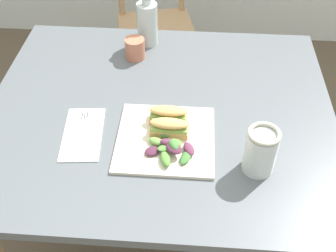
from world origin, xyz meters
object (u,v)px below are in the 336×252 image
object	(u,v)px
fork_on_napkin	(85,129)
bottle_cold_brew	(149,25)
dining_table	(161,136)
sandwich_half_back	(170,114)
mason_jar_iced_tea	(262,153)
plate_lunch	(167,139)
sandwich_half_front	(171,127)
chair_wooden_far	(156,24)
cup_extra_side	(136,49)

from	to	relation	value
fork_on_napkin	bottle_cold_brew	xyz separation A→B (m)	(0.14, 0.50, 0.07)
dining_table	fork_on_napkin	xyz separation A→B (m)	(-0.22, -0.12, 0.13)
sandwich_half_back	mason_jar_iced_tea	bearing A→B (deg)	-31.92
plate_lunch	mason_jar_iced_tea	distance (m)	0.28
dining_table	mason_jar_iced_tea	bearing A→B (deg)	-37.92
plate_lunch	mason_jar_iced_tea	size ratio (longest dim) A/B	2.05
sandwich_half_front	bottle_cold_brew	world-z (taller)	bottle_cold_brew
dining_table	chair_wooden_far	distance (m)	1.05
cup_extra_side	fork_on_napkin	bearing A→B (deg)	-105.22
sandwich_half_front	fork_on_napkin	distance (m)	0.27
mason_jar_iced_tea	cup_extra_side	world-z (taller)	mason_jar_iced_tea
sandwich_half_back	cup_extra_side	world-z (taller)	cup_extra_side
fork_on_napkin	cup_extra_side	world-z (taller)	cup_extra_side
dining_table	cup_extra_side	xyz separation A→B (m)	(-0.11, 0.28, 0.16)
plate_lunch	cup_extra_side	bearing A→B (deg)	108.95
dining_table	fork_on_napkin	world-z (taller)	fork_on_napkin
sandwich_half_back	mason_jar_iced_tea	distance (m)	0.31
sandwich_half_front	bottle_cold_brew	bearing A→B (deg)	103.22
chair_wooden_far	sandwich_half_front	bearing A→B (deg)	-82.22
chair_wooden_far	cup_extra_side	size ratio (longest dim) A/B	11.31
bottle_cold_brew	dining_table	bearing A→B (deg)	-78.50
sandwich_half_front	cup_extra_side	world-z (taller)	cup_extra_side
sandwich_half_front	cup_extra_side	distance (m)	0.43
bottle_cold_brew	cup_extra_side	xyz separation A→B (m)	(-0.04, -0.10, -0.04)
sandwich_half_front	plate_lunch	bearing A→B (deg)	-121.19
plate_lunch	sandwich_half_back	size ratio (longest dim) A/B	2.46
chair_wooden_far	plate_lunch	distance (m)	1.21
sandwich_half_front	mason_jar_iced_tea	bearing A→B (deg)	-22.90
plate_lunch	cup_extra_side	distance (m)	0.45
mason_jar_iced_tea	dining_table	bearing A→B (deg)	142.08
plate_lunch	sandwich_half_back	distance (m)	0.08
sandwich_half_back	fork_on_napkin	bearing A→B (deg)	-169.18
chair_wooden_far	fork_on_napkin	xyz separation A→B (m)	(-0.11, -1.15, 0.30)
sandwich_half_front	fork_on_napkin	size ratio (longest dim) A/B	0.63
chair_wooden_far	mason_jar_iced_tea	xyz separation A→B (m)	(0.41, -1.26, 0.36)
dining_table	bottle_cold_brew	distance (m)	0.44
cup_extra_side	dining_table	bearing A→B (deg)	-68.01
plate_lunch	sandwich_half_back	world-z (taller)	sandwich_half_back
plate_lunch	bottle_cold_brew	bearing A→B (deg)	101.74
chair_wooden_far	bottle_cold_brew	xyz separation A→B (m)	(0.04, -0.65, 0.37)
bottle_cold_brew	mason_jar_iced_tea	size ratio (longest dim) A/B	1.52
dining_table	sandwich_half_front	distance (m)	0.21
chair_wooden_far	plate_lunch	bearing A→B (deg)	-82.82
plate_lunch	fork_on_napkin	bearing A→B (deg)	174.85
sandwich_half_back	dining_table	bearing A→B (deg)	116.68
sandwich_half_front	mason_jar_iced_tea	world-z (taller)	mason_jar_iced_tea
plate_lunch	sandwich_half_front	world-z (taller)	sandwich_half_front
chair_wooden_far	mason_jar_iced_tea	size ratio (longest dim) A/B	6.19
chair_wooden_far	cup_extra_side	world-z (taller)	chair_wooden_far
plate_lunch	bottle_cold_brew	size ratio (longest dim) A/B	1.35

